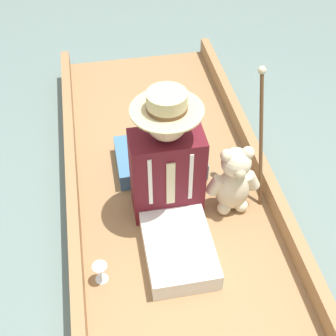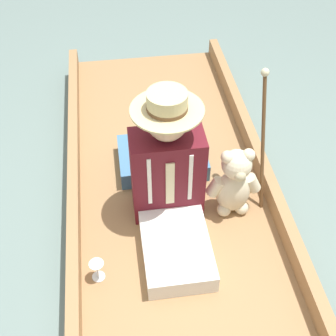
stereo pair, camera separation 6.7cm
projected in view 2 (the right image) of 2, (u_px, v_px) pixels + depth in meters
The scene contains 7 objects.
ground_plane at pixel (177, 232), 2.64m from camera, with size 16.00×16.00×0.00m, color slate.
punt_boat at pixel (177, 225), 2.59m from camera, with size 1.17×3.36×0.23m.
seat_cushion at pixel (162, 158), 2.83m from camera, with size 0.52×0.36×0.11m.
seated_person at pixel (169, 183), 2.37m from camera, with size 0.37×0.74×0.78m.
teddy_bear at pixel (234, 183), 2.48m from camera, with size 0.30×0.18×0.43m.
wine_glass at pixel (97, 267), 2.25m from camera, with size 0.07×0.07×0.12m.
walking_cane at pixel (263, 129), 2.45m from camera, with size 0.04×0.31×0.73m.
Camera 2 is at (0.28, 1.60, 2.12)m, focal length 50.00 mm.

